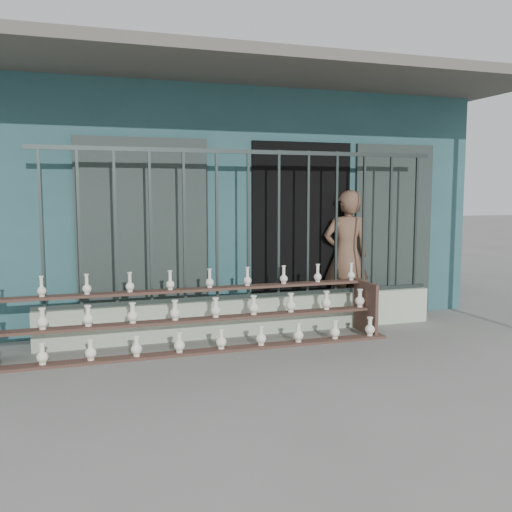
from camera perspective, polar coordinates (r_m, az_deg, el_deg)
name	(u,v)px	position (r m, az deg, el deg)	size (l,w,h in m)	color
ground	(287,364)	(5.92, 3.08, -10.70)	(60.00, 60.00, 0.00)	slate
workshop_building	(197,199)	(9.73, -5.97, 5.66)	(7.40, 6.60, 3.21)	#295358
parapet_wall	(248,316)	(7.05, -0.77, -6.01)	(5.00, 0.20, 0.45)	beige
security_fence	(248,225)	(6.90, -0.78, 3.14)	(5.00, 0.04, 1.80)	#283330
shelf_rack	(196,316)	(6.45, -6.06, -6.03)	(4.50, 0.68, 0.85)	brown
elderly_woman	(346,256)	(7.81, 9.04, 0.02)	(0.65, 0.42, 1.77)	brown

